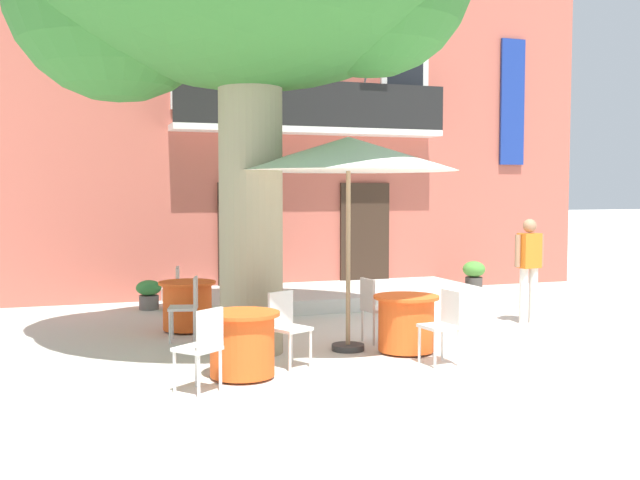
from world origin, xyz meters
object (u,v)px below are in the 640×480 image
at_px(ground_planter_left, 149,293).
at_px(pedestrian_near_entrance, 529,264).
at_px(cafe_chair_near_tree_0, 184,290).
at_px(cafe_chair_front_0, 203,344).
at_px(cafe_table_near_tree, 187,305).
at_px(cafe_umbrella, 348,155).
at_px(ground_planter_right, 474,275).
at_px(cafe_table_middle, 406,323).
at_px(cafe_table_front, 242,344).
at_px(cafe_chair_front_1, 286,323).
at_px(cafe_chair_near_tree_1, 188,304).
at_px(cafe_chair_middle_0, 374,305).
at_px(cafe_chair_middle_1, 444,321).

height_order(ground_planter_left, pedestrian_near_entrance, pedestrian_near_entrance).
height_order(cafe_chair_near_tree_0, cafe_chair_front_0, same).
relative_size(cafe_table_near_tree, cafe_umbrella, 0.30).
distance_m(cafe_table_near_tree, ground_planter_right, 6.74).
relative_size(cafe_table_middle, cafe_umbrella, 0.30).
xyz_separation_m(cafe_table_middle, ground_planter_left, (-2.77, 4.85, -0.09)).
relative_size(cafe_chair_near_tree_0, pedestrian_near_entrance, 0.54).
bearing_deg(cafe_table_front, cafe_chair_front_0, -136.92).
relative_size(cafe_chair_front_0, cafe_chair_front_1, 1.00).
bearing_deg(cafe_table_middle, cafe_chair_near_tree_0, 126.27).
height_order(cafe_chair_front_0, ground_planter_right, cafe_chair_front_0).
relative_size(cafe_chair_near_tree_1, cafe_table_front, 1.05).
bearing_deg(pedestrian_near_entrance, cafe_table_near_tree, 167.94).
relative_size(cafe_table_front, cafe_umbrella, 0.30).
relative_size(cafe_chair_near_tree_0, cafe_chair_front_1, 1.00).
relative_size(cafe_chair_middle_0, cafe_chair_middle_1, 1.00).
xyz_separation_m(cafe_chair_middle_0, cafe_chair_middle_1, (0.30, -1.48, 0.00)).
bearing_deg(cafe_chair_front_0, cafe_chair_middle_0, 33.82).
relative_size(cafe_chair_front_0, ground_planter_left, 1.72).
bearing_deg(cafe_table_middle, cafe_chair_middle_1, -78.02).
xyz_separation_m(cafe_table_near_tree, cafe_umbrella, (1.80, -2.11, 2.22)).
xyz_separation_m(cafe_chair_middle_0, ground_planter_right, (4.02, 4.03, -0.15)).
xyz_separation_m(cafe_chair_middle_0, ground_planter_left, (-2.63, 4.11, -0.23)).
relative_size(ground_planter_left, ground_planter_right, 0.79).
relative_size(cafe_chair_front_1, ground_planter_left, 1.72).
height_order(cafe_chair_middle_0, pedestrian_near_entrance, pedestrian_near_entrance).
bearing_deg(cafe_chair_middle_0, cafe_chair_near_tree_1, 157.32).
relative_size(cafe_table_middle, cafe_chair_front_1, 0.95).
distance_m(cafe_chair_middle_0, cafe_table_front, 2.60).
distance_m(ground_planter_left, ground_planter_right, 6.65).
height_order(cafe_chair_near_tree_0, pedestrian_near_entrance, pedestrian_near_entrance).
distance_m(cafe_chair_near_tree_1, ground_planter_left, 3.10).
distance_m(cafe_chair_near_tree_0, cafe_table_middle, 4.04).
bearing_deg(cafe_chair_middle_1, cafe_umbrella, 126.21).
height_order(cafe_table_front, cafe_chair_front_1, cafe_chair_front_1).
height_order(cafe_table_middle, cafe_table_front, same).
bearing_deg(pedestrian_near_entrance, cafe_table_front, -159.29).
height_order(cafe_chair_near_tree_1, ground_planter_left, cafe_chair_near_tree_1).
bearing_deg(pedestrian_near_entrance, cafe_table_middle, -154.36).
xyz_separation_m(cafe_table_near_tree, pedestrian_near_entrance, (5.32, -1.14, 0.56)).
bearing_deg(cafe_table_middle, cafe_chair_middle_0, 100.63).
bearing_deg(cafe_chair_near_tree_0, ground_planter_right, 13.57).
bearing_deg(cafe_chair_middle_0, pedestrian_near_entrance, 11.85).
relative_size(cafe_chair_middle_0, ground_planter_right, 1.35).
distance_m(cafe_chair_near_tree_0, cafe_table_front, 3.86).
distance_m(cafe_table_near_tree, cafe_chair_middle_1, 4.17).
xyz_separation_m(cafe_chair_near_tree_1, ground_planter_right, (6.46, 3.01, -0.15)).
bearing_deg(cafe_chair_near_tree_0, cafe_chair_front_0, -96.83).
bearing_deg(cafe_table_near_tree, ground_planter_left, 97.35).
xyz_separation_m(cafe_table_middle, cafe_chair_front_1, (-1.72, -0.21, 0.14)).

